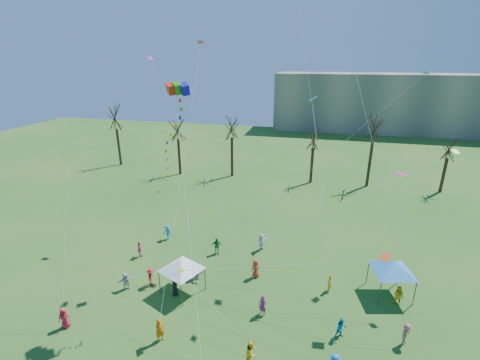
% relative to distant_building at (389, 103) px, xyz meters
% --- Properties ---
extents(distant_building, '(60.00, 14.00, 15.00)m').
position_rel_distant_building_xyz_m(distant_building, '(0.00, 0.00, 0.00)').
color(distant_building, gray).
rests_on(distant_building, ground).
extents(bare_tree_row, '(71.47, 8.03, 11.39)m').
position_rel_distant_building_xyz_m(bare_tree_row, '(-22.89, -45.77, -0.33)').
color(bare_tree_row, black).
rests_on(bare_tree_row, ground).
extents(big_box_kite, '(3.08, 5.03, 17.10)m').
position_rel_distant_building_xyz_m(big_box_kite, '(-27.57, -76.63, 5.21)').
color(big_box_kite, red).
rests_on(big_box_kite, ground).
extents(canopy_tent_white, '(3.77, 3.77, 3.10)m').
position_rel_distant_building_xyz_m(canopy_tent_white, '(-27.92, -75.87, -4.87)').
color(canopy_tent_white, '#3F3F44').
rests_on(canopy_tent_white, ground).
extents(canopy_tent_blue, '(4.15, 4.15, 3.20)m').
position_rel_distant_building_xyz_m(canopy_tent_blue, '(-10.88, -72.14, -4.79)').
color(canopy_tent_blue, '#3F3F44').
rests_on(canopy_tent_blue, ground).
extents(festival_crowd, '(25.59, 15.16, 1.84)m').
position_rel_distant_building_xyz_m(festival_crowd, '(-23.19, -75.20, -6.65)').
color(festival_crowd, red).
rests_on(festival_crowd, ground).
extents(small_kites_aloft, '(28.86, 17.98, 32.58)m').
position_rel_distant_building_xyz_m(small_kites_aloft, '(-20.77, -71.51, 5.64)').
color(small_kites_aloft, orange).
rests_on(small_kites_aloft, ground).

